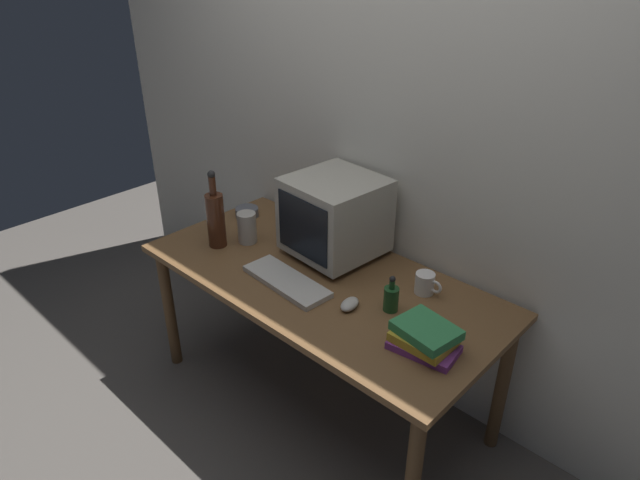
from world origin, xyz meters
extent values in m
plane|color=#56514C|center=(0.00, 0.00, 0.00)|extent=(6.00, 6.00, 0.00)
cube|color=silver|center=(0.00, 0.45, 1.25)|extent=(4.00, 0.08, 2.50)
cube|color=brown|center=(0.00, 0.00, 0.69)|extent=(1.61, 0.77, 0.03)
cylinder|color=brown|center=(-0.75, -0.33, 0.34)|extent=(0.06, 0.06, 0.68)
cylinder|color=brown|center=(-0.75, 0.33, 0.34)|extent=(0.06, 0.06, 0.68)
cylinder|color=brown|center=(0.75, 0.33, 0.34)|extent=(0.06, 0.06, 0.68)
cube|color=#B2AD9E|center=(-0.09, 0.19, 0.72)|extent=(0.30, 0.26, 0.03)
cube|color=#B2AD9E|center=(-0.09, 0.19, 0.91)|extent=(0.41, 0.41, 0.34)
cube|color=black|center=(-0.10, 0.00, 0.91)|extent=(0.31, 0.03, 0.27)
cube|color=beige|center=(-0.06, -0.14, 0.72)|extent=(0.43, 0.18, 0.02)
ellipsoid|color=beige|center=(0.24, -0.09, 0.73)|extent=(0.08, 0.11, 0.04)
cylinder|color=#472314|center=(-0.54, -0.13, 0.84)|extent=(0.08, 0.08, 0.26)
cylinder|color=#472314|center=(-0.54, -0.13, 1.01)|extent=(0.03, 0.03, 0.09)
sphere|color=#262626|center=(-0.54, -0.13, 1.07)|extent=(0.04, 0.04, 0.04)
cylinder|color=#1E4C23|center=(0.37, 0.01, 0.76)|extent=(0.06, 0.06, 0.10)
cylinder|color=#1E4C23|center=(0.37, 0.01, 0.83)|extent=(0.02, 0.02, 0.04)
sphere|color=#262626|center=(0.37, 0.01, 0.85)|extent=(0.03, 0.03, 0.03)
cube|color=#843893|center=(0.60, -0.10, 0.72)|extent=(0.25, 0.18, 0.03)
cube|color=gold|center=(0.59, -0.10, 0.75)|extent=(0.20, 0.16, 0.03)
cube|color=#33894C|center=(0.60, -0.09, 0.79)|extent=(0.23, 0.20, 0.04)
cylinder|color=white|center=(0.39, 0.21, 0.75)|extent=(0.08, 0.08, 0.09)
torus|color=white|center=(0.45, 0.21, 0.76)|extent=(0.06, 0.01, 0.06)
cylinder|color=#595B66|center=(-0.69, 0.17, 0.73)|extent=(0.12, 0.12, 0.04)
cylinder|color=#B7B2A8|center=(-0.47, -0.01, 0.78)|extent=(0.09, 0.09, 0.15)
camera|label=1|loc=(1.40, -1.48, 2.00)|focal=31.28mm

